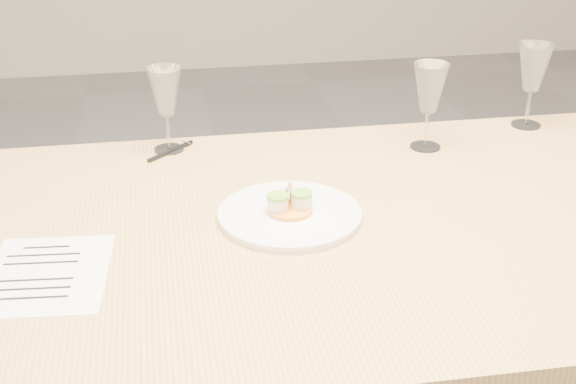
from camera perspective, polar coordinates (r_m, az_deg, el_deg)
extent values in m
cube|color=tan|center=(1.59, 0.83, -3.01)|extent=(2.40, 1.00, 0.04)
cylinder|color=white|center=(1.60, 0.12, -1.69)|extent=(0.28, 0.28, 0.01)
cylinder|color=white|center=(1.60, 0.12, -1.50)|extent=(0.29, 0.29, 0.01)
cylinder|color=gold|center=(1.60, 0.12, -1.31)|extent=(0.09, 0.09, 0.01)
cylinder|color=beige|center=(1.59, -0.73, -0.83)|extent=(0.04, 0.04, 0.03)
cylinder|color=beige|center=(1.60, 0.97, -0.63)|extent=(0.04, 0.04, 0.03)
cylinder|color=#7EBB34|center=(1.58, -0.74, -0.30)|extent=(0.04, 0.04, 0.01)
cylinder|color=#7EBB34|center=(1.59, 0.97, -0.11)|extent=(0.04, 0.04, 0.01)
cylinder|color=#CDBD6D|center=(1.57, 2.41, -2.04)|extent=(0.04, 0.04, 0.00)
cube|color=white|center=(1.49, -16.72, -5.61)|extent=(0.23, 0.28, 0.00)
cube|color=black|center=(1.57, -16.79, -3.78)|extent=(0.09, 0.01, 0.00)
cube|color=black|center=(1.55, -16.98, -4.30)|extent=(0.13, 0.02, 0.00)
cube|color=black|center=(1.52, -17.17, -4.84)|extent=(0.13, 0.02, 0.00)
cube|color=black|center=(1.47, -17.58, -5.97)|extent=(0.13, 0.02, 0.00)
cube|color=black|center=(1.45, -17.80, -6.56)|extent=(0.13, 0.02, 0.00)
cube|color=black|center=(1.43, -18.02, -7.18)|extent=(0.13, 0.02, 0.00)
cylinder|color=black|center=(1.93, -8.36, 2.90)|extent=(0.11, 0.11, 0.01)
cube|color=silver|center=(1.96, -7.30, 3.54)|extent=(0.02, 0.02, 0.00)
cylinder|color=white|center=(1.95, -8.44, 3.03)|extent=(0.07, 0.07, 0.00)
cylinder|color=white|center=(1.93, -8.53, 4.28)|extent=(0.01, 0.01, 0.09)
cone|color=white|center=(1.90, -8.73, 7.09)|extent=(0.08, 0.08, 0.11)
cylinder|color=white|center=(1.97, 9.73, 3.20)|extent=(0.07, 0.07, 0.00)
cylinder|color=white|center=(1.95, 9.83, 4.46)|extent=(0.01, 0.01, 0.09)
cone|color=white|center=(1.92, 10.06, 7.31)|extent=(0.08, 0.08, 0.12)
cylinder|color=white|center=(2.17, 16.54, 4.61)|extent=(0.08, 0.08, 0.00)
cylinder|color=white|center=(2.15, 16.71, 5.79)|extent=(0.01, 0.01, 0.09)
cone|color=white|center=(2.12, 17.07, 8.47)|extent=(0.09, 0.09, 0.12)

